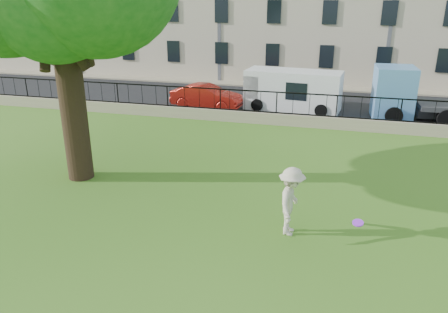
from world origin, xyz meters
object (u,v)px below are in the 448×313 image
(man, at_px, (291,201))
(frisbee, at_px, (358,223))
(blue_truck, at_px, (440,95))
(red_sedan, at_px, (207,97))
(white_van, at_px, (293,90))

(man, distance_m, frisbee, 2.06)
(frisbee, distance_m, blue_truck, 15.53)
(frisbee, distance_m, red_sedan, 16.59)
(red_sedan, distance_m, white_van, 5.07)
(frisbee, height_order, blue_truck, blue_truck)
(frisbee, xyz_separation_m, white_van, (-3.34, 15.36, -0.02))
(white_van, relative_size, blue_truck, 0.81)
(man, xyz_separation_m, white_van, (-1.59, 14.27, 0.15))
(white_van, bearing_deg, man, -77.61)
(man, xyz_separation_m, red_sedan, (-6.55, 13.27, -0.30))
(red_sedan, relative_size, blue_truck, 0.63)
(man, bearing_deg, frisbee, -118.47)
(frisbee, bearing_deg, white_van, 102.27)
(man, height_order, frisbee, man)
(frisbee, bearing_deg, red_sedan, 120.01)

